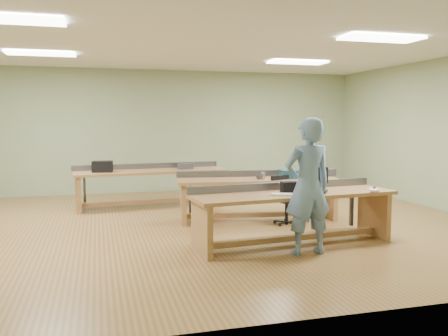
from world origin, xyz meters
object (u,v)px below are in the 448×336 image
(camera_bag, at_px, (289,187))
(parts_bin_teal, at_px, (292,174))
(workbench_back, at_px, (151,179))
(mug, at_px, (259,176))
(person, at_px, (308,186))
(parts_bin_grey, at_px, (322,172))
(workbench_mid, at_px, (257,189))
(drinks_can, at_px, (263,176))
(workbench_front, at_px, (293,206))
(laptop_base, at_px, (316,191))
(task_chair, at_px, (285,207))

(camera_bag, relative_size, parts_bin_teal, 0.55)
(workbench_back, distance_m, mug, 2.62)
(person, distance_m, parts_bin_grey, 2.63)
(workbench_mid, bearing_deg, camera_bag, -86.78)
(parts_bin_teal, xyz_separation_m, drinks_can, (-0.54, -0.01, -0.01))
(person, relative_size, mug, 15.54)
(workbench_front, xyz_separation_m, workbench_back, (-1.63, 3.58, 0.00))
(laptop_base, height_order, task_chair, task_chair)
(workbench_mid, height_order, camera_bag, camera_bag)
(task_chair, bearing_deg, parts_bin_grey, 9.75)
(workbench_back, relative_size, laptop_base, 10.59)
(workbench_back, distance_m, parts_bin_teal, 3.05)
(workbench_front, xyz_separation_m, person, (-0.02, -0.52, 0.35))
(workbench_mid, bearing_deg, person, -84.89)
(workbench_mid, relative_size, laptop_base, 9.77)
(workbench_back, bearing_deg, camera_bag, -71.71)
(workbench_front, bearing_deg, task_chair, 66.52)
(workbench_mid, xyz_separation_m, parts_bin_grey, (1.27, 0.04, 0.26))
(drinks_can, bearing_deg, parts_bin_teal, 0.92)
(laptop_base, distance_m, mug, 1.66)
(camera_bag, height_order, mug, camera_bag)
(workbench_back, bearing_deg, laptop_base, -67.20)
(person, relative_size, parts_bin_grey, 3.96)
(person, distance_m, camera_bag, 0.53)
(workbench_front, distance_m, workbench_mid, 1.70)
(workbench_mid, relative_size, parts_bin_grey, 6.38)
(parts_bin_grey, bearing_deg, workbench_back, 148.00)
(person, bearing_deg, parts_bin_teal, -111.12)
(person, xyz_separation_m, camera_bag, (-0.04, 0.52, -0.08))
(person, xyz_separation_m, parts_bin_teal, (0.68, 2.10, -0.08))
(mug, bearing_deg, laptop_base, -80.04)
(person, distance_m, drinks_can, 2.10)
(camera_bag, xyz_separation_m, mug, (0.10, 1.57, -0.03))
(parts_bin_teal, distance_m, parts_bin_grey, 0.68)
(person, distance_m, parts_bin_teal, 2.21)
(person, distance_m, laptop_base, 0.59)
(workbench_mid, height_order, task_chair, workbench_mid)
(person, relative_size, parts_bin_teal, 4.38)
(workbench_front, bearing_deg, parts_bin_teal, 61.48)
(workbench_back, relative_size, mug, 27.15)
(workbench_front, xyz_separation_m, workbench_mid, (0.05, 1.70, -0.00))
(laptop_base, height_order, parts_bin_grey, parts_bin_grey)
(workbench_front, relative_size, laptop_base, 10.18)
(laptop_base, bearing_deg, workbench_mid, 134.96)
(person, xyz_separation_m, task_chair, (0.42, 1.77, -0.60))
(workbench_mid, height_order, mug, workbench_mid)
(workbench_front, height_order, task_chair, workbench_front)
(person, xyz_separation_m, parts_bin_grey, (1.34, 2.26, -0.09))
(workbench_mid, height_order, drinks_can, drinks_can)
(parts_bin_grey, distance_m, mug, 1.29)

